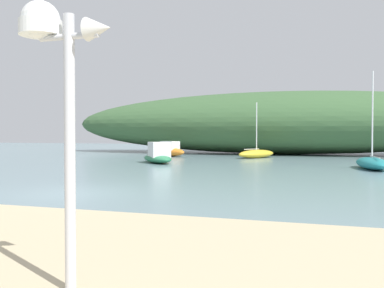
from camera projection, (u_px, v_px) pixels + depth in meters
name	position (u px, v px, depth m)	size (l,w,h in m)	color
ground_plane	(77.00, 193.00, 13.79)	(120.00, 120.00, 0.00)	gray
distant_hill	(279.00, 123.00, 40.01)	(41.74, 10.24, 5.82)	#3D6038
mast_structure	(54.00, 54.00, 4.71)	(1.11, 0.47, 3.21)	silver
sailboat_inner_mooring	(372.00, 163.00, 23.02)	(1.97, 4.41, 5.27)	teal
motorboat_by_sandbar	(167.00, 150.00, 35.89)	(4.24, 2.99, 1.27)	orange
sailboat_far_left	(256.00, 154.00, 33.49)	(3.03, 4.10, 4.34)	gold
motorboat_off_point	(158.00, 156.00, 27.80)	(3.61, 4.02, 1.37)	#287A4C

